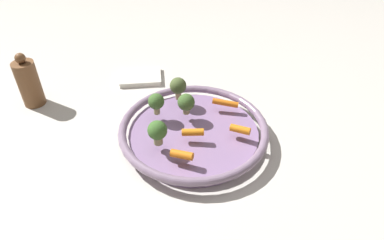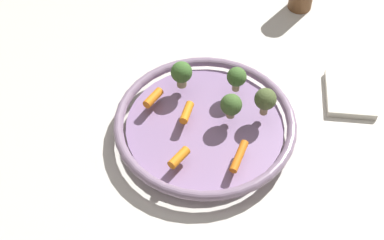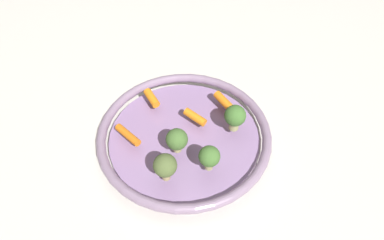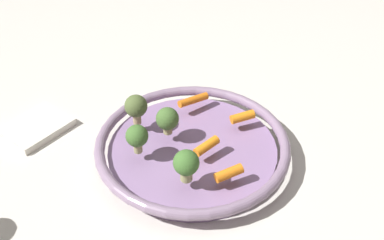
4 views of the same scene
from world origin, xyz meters
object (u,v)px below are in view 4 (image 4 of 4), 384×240
object	(u,v)px
broccoli_floret_small	(186,164)
dish_towel	(36,127)
baby_carrot_back	(229,173)
broccoli_floret_large	(136,107)
serving_bowl	(192,148)
baby_carrot_right	(242,117)
broccoli_floret_mid	(137,137)
baby_carrot_near_rim	(206,147)
broccoli_floret_edge	(167,119)
baby_carrot_center	(193,100)

from	to	relation	value
broccoli_floret_small	dish_towel	world-z (taller)	broccoli_floret_small
baby_carrot_back	broccoli_floret_large	xyz separation A→B (m)	(0.02, -0.20, 0.03)
serving_bowl	baby_carrot_back	world-z (taller)	baby_carrot_back
broccoli_floret_small	baby_carrot_right	bearing A→B (deg)	-166.29
broccoli_floret_small	broccoli_floret_mid	bearing A→B (deg)	-81.41
baby_carrot_near_rim	broccoli_floret_edge	distance (m)	0.08
baby_carrot_center	broccoli_floret_small	world-z (taller)	broccoli_floret_small
broccoli_floret_large	baby_carrot_near_rim	bearing A→B (deg)	106.21
baby_carrot_near_rim	broccoli_floret_small	size ratio (longest dim) A/B	0.84
broccoli_floret_small	broccoli_floret_large	bearing A→B (deg)	-100.33
baby_carrot_right	baby_carrot_back	distance (m)	0.15
broccoli_floret_mid	broccoli_floret_large	bearing A→B (deg)	-126.41
broccoli_floret_large	broccoli_floret_small	xyz separation A→B (m)	(0.03, 0.16, -0.00)
broccoli_floret_mid	baby_carrot_center	bearing A→B (deg)	-166.54
broccoli_floret_small	broccoli_floret_edge	bearing A→B (deg)	-116.26
baby_carrot_back	dish_towel	bearing A→B (deg)	-68.23
broccoli_floret_mid	broccoli_floret_small	world-z (taller)	broccoli_floret_small
serving_bowl	broccoli_floret_large	bearing A→B (deg)	-67.66
broccoli_floret_small	dish_towel	size ratio (longest dim) A/B	0.48
baby_carrot_center	baby_carrot_right	xyz separation A→B (m)	(-0.03, 0.10, 0.00)
baby_carrot_right	broccoli_floret_edge	world-z (taller)	broccoli_floret_edge
serving_bowl	broccoli_floret_edge	xyz separation A→B (m)	(0.02, -0.04, 0.05)
baby_carrot_right	broccoli_floret_small	bearing A→B (deg)	13.71
broccoli_floret_large	broccoli_floret_edge	bearing A→B (deg)	111.46
broccoli_floret_edge	broccoli_floret_large	size ratio (longest dim) A/B	0.88
broccoli_floret_mid	broccoli_floret_small	bearing A→B (deg)	98.59
dish_towel	baby_carrot_near_rim	bearing A→B (deg)	118.95
baby_carrot_back	broccoli_floret_edge	world-z (taller)	broccoli_floret_edge
broccoli_floret_edge	dish_towel	xyz separation A→B (m)	(0.14, -0.21, -0.06)
baby_carrot_center	broccoli_floret_edge	xyz separation A→B (m)	(0.09, 0.03, 0.02)
broccoli_floret_edge	dish_towel	bearing A→B (deg)	-55.95
broccoli_floret_mid	dish_towel	world-z (taller)	broccoli_floret_mid
dish_towel	broccoli_floret_small	bearing A→B (deg)	106.05
baby_carrot_center	broccoli_floret_edge	bearing A→B (deg)	20.52
baby_carrot_right	broccoli_floret_mid	xyz separation A→B (m)	(0.19, -0.06, 0.02)
baby_carrot_center	broccoli_floret_large	xyz separation A→B (m)	(0.11, -0.02, 0.03)
baby_carrot_center	baby_carrot_back	distance (m)	0.20
serving_bowl	baby_carrot_near_rim	size ratio (longest dim) A/B	7.17
serving_bowl	baby_carrot_right	world-z (taller)	baby_carrot_right
baby_carrot_near_rim	broccoli_floret_edge	world-z (taller)	broccoli_floret_edge
broccoli_floret_large	baby_carrot_back	bearing A→B (deg)	96.22
baby_carrot_back	dish_towel	distance (m)	0.39
baby_carrot_back	dish_towel	size ratio (longest dim) A/B	0.39
baby_carrot_center	broccoli_floret_small	size ratio (longest dim) A/B	1.11
serving_bowl	baby_carrot_back	size ratio (longest dim) A/B	7.36
dish_towel	broccoli_floret_mid	bearing A→B (deg)	109.39
broccoli_floret_large	broccoli_floret_small	distance (m)	0.17
baby_carrot_back	baby_carrot_near_rim	xyz separation A→B (m)	(-0.02, -0.07, -0.00)
baby_carrot_center	dish_towel	xyz separation A→B (m)	(0.23, -0.18, -0.04)
serving_bowl	baby_carrot_back	bearing A→B (deg)	79.70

